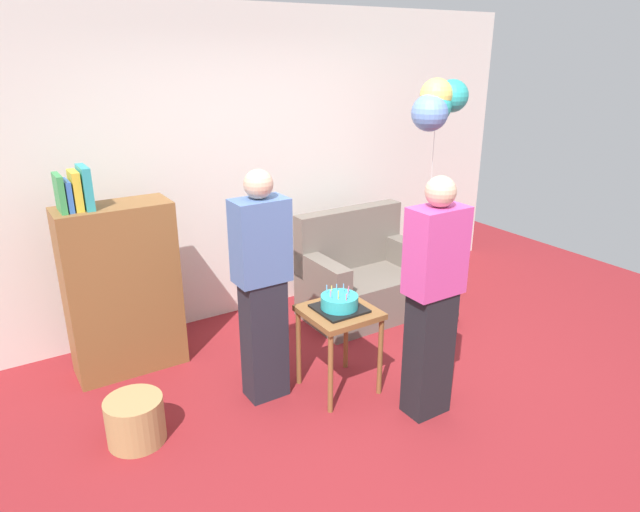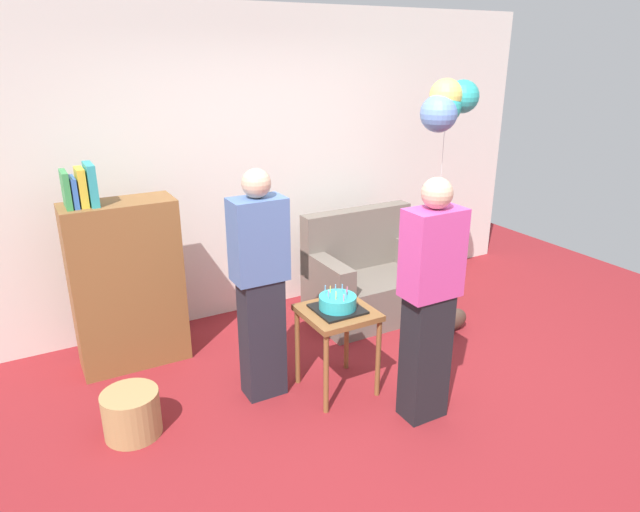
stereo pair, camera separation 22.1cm
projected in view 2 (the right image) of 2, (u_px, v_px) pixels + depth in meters
ground_plane at (377, 415)px, 3.82m from camera, size 8.00×8.00×0.00m
wall_back at (251, 166)px, 5.03m from camera, size 6.00×0.10×2.70m
couch at (368, 280)px, 5.18m from camera, size 1.10×0.70×0.96m
bookshelf at (126, 283)px, 4.26m from camera, size 0.80×0.36×1.59m
side_table at (337, 323)px, 3.94m from camera, size 0.48×0.48×0.63m
birthday_cake at (338, 303)px, 3.89m from camera, size 0.32×0.32×0.17m
person_blowing_candles at (260, 286)px, 3.79m from camera, size 0.36×0.22×1.63m
person_holding_cake at (429, 302)px, 3.55m from camera, size 0.36×0.22×1.63m
wicker_basket at (132, 413)px, 3.59m from camera, size 0.36×0.36×0.30m
handbag at (453, 320)px, 4.94m from camera, size 0.28×0.14×0.20m
balloon_bunch at (447, 104)px, 4.74m from camera, size 0.55×0.33×2.11m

